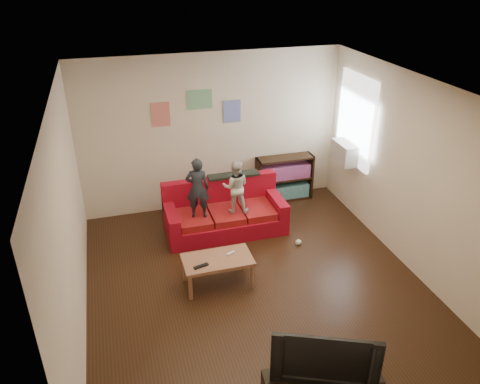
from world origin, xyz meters
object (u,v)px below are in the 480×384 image
object	(u,v)px
sofa	(224,214)
television	(325,354)
child_a	(198,188)
child_b	(236,187)
file_box	(266,214)
coffee_table	(218,262)
bookshelf	(284,180)

from	to	relation	value
sofa	television	xyz separation A→B (m)	(0.07, -3.57, 0.44)
child_a	child_b	xyz separation A→B (m)	(0.60, 0.00, -0.06)
file_box	coffee_table	bearing A→B (deg)	-130.22
child_a	child_b	size ratio (longest dim) A/B	1.14
file_box	television	xyz separation A→B (m)	(-0.68, -3.60, 0.58)
sofa	file_box	size ratio (longest dim) A/B	4.81
sofa	file_box	xyz separation A→B (m)	(0.74, 0.03, -0.14)
child_b	coffee_table	distance (m)	1.44
sofa	child_a	distance (m)	0.78
sofa	child_b	size ratio (longest dim) A/B	2.22
child_a	file_box	size ratio (longest dim) A/B	2.47
bookshelf	television	xyz separation A→B (m)	(-1.26, -4.31, 0.35)
child_a	coffee_table	bearing A→B (deg)	104.00
coffee_table	television	size ratio (longest dim) A/B	0.92
child_a	television	distance (m)	3.45
child_a	television	xyz separation A→B (m)	(0.52, -3.41, -0.18)
coffee_table	bookshelf	size ratio (longest dim) A/B	0.90
child_a	television	bearing A→B (deg)	112.49
child_a	bookshelf	distance (m)	2.06
child_a	bookshelf	bearing A→B (deg)	-139.18
child_a	child_b	bearing A→B (deg)	-166.15
file_box	child_b	bearing A→B (deg)	-162.07
coffee_table	television	bearing A→B (deg)	-76.77
bookshelf	file_box	xyz separation A→B (m)	(-0.58, -0.71, -0.23)
child_a	sofa	bearing A→B (deg)	-146.05
child_b	coffee_table	size ratio (longest dim) A/B	0.92
sofa	file_box	world-z (taller)	sofa
child_a	bookshelf	world-z (taller)	child_a
television	child_b	bearing A→B (deg)	112.28
television	file_box	bearing A→B (deg)	102.99
child_b	coffee_table	world-z (taller)	child_b
sofa	bookshelf	distance (m)	1.52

